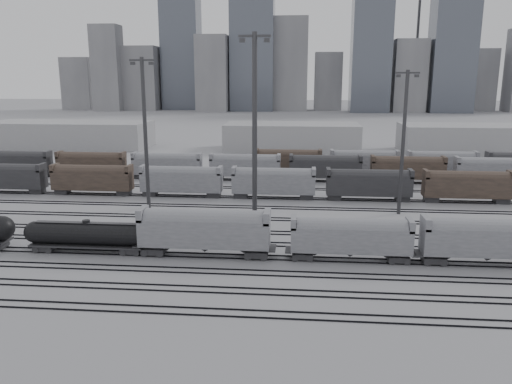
# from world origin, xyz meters

# --- Properties ---
(ground) EXTENTS (900.00, 900.00, 0.00)m
(ground) POSITION_xyz_m (0.00, 0.00, 0.00)
(ground) COLOR #A7A7AB
(ground) RESTS_ON ground
(tracks) EXTENTS (220.00, 71.50, 0.16)m
(tracks) POSITION_xyz_m (0.00, 17.50, 0.08)
(tracks) COLOR black
(tracks) RESTS_ON ground
(tank_car_b) EXTENTS (16.27, 2.71, 4.02)m
(tank_car_b) POSITION_xyz_m (-13.59, 1.00, 2.33)
(tank_car_b) COLOR #27272A
(tank_car_b) RESTS_ON ground
(hopper_car_a) EXTENTS (16.07, 3.19, 5.75)m
(hopper_car_a) POSITION_xyz_m (1.30, 1.00, 3.55)
(hopper_car_a) COLOR #27272A
(hopper_car_a) RESTS_ON ground
(hopper_car_b) EXTENTS (14.29, 2.84, 5.11)m
(hopper_car_b) POSITION_xyz_m (18.95, 1.00, 3.16)
(hopper_car_b) COLOR #27272A
(hopper_car_b) RESTS_ON ground
(hopper_car_c) EXTENTS (15.33, 3.05, 5.48)m
(hopper_car_c) POSITION_xyz_m (34.81, 1.00, 3.39)
(hopper_car_c) COLOR #27272A
(hopper_car_c) RESTS_ON ground
(light_mast_b) EXTENTS (3.95, 0.63, 24.66)m
(light_mast_b) POSITION_xyz_m (-12.45, 22.79, 13.08)
(light_mast_b) COLOR #363638
(light_mast_b) RESTS_ON ground
(light_mast_c) EXTENTS (4.39, 0.70, 27.45)m
(light_mast_c) POSITION_xyz_m (6.36, 12.82, 14.56)
(light_mast_c) COLOR #363638
(light_mast_c) RESTS_ON ground
(light_mast_d) EXTENTS (3.62, 0.58, 22.64)m
(light_mast_d) POSITION_xyz_m (28.75, 23.14, 12.01)
(light_mast_d) COLOR #363638
(light_mast_d) RESTS_ON ground
(bg_string_near) EXTENTS (151.00, 3.00, 5.60)m
(bg_string_near) POSITION_xyz_m (8.00, 32.00, 2.80)
(bg_string_near) COLOR gray
(bg_string_near) RESTS_ON ground
(bg_string_mid) EXTENTS (151.00, 3.00, 5.60)m
(bg_string_mid) POSITION_xyz_m (18.00, 48.00, 2.80)
(bg_string_mid) COLOR #27272A
(bg_string_mid) RESTS_ON ground
(bg_string_far) EXTENTS (66.00, 3.00, 5.60)m
(bg_string_far) POSITION_xyz_m (35.50, 56.00, 2.80)
(bg_string_far) COLOR brown
(bg_string_far) RESTS_ON ground
(warehouse_left) EXTENTS (50.00, 18.00, 8.00)m
(warehouse_left) POSITION_xyz_m (-60.00, 95.00, 4.00)
(warehouse_left) COLOR #A6A6A9
(warehouse_left) RESTS_ON ground
(warehouse_mid) EXTENTS (40.00, 18.00, 8.00)m
(warehouse_mid) POSITION_xyz_m (10.00, 95.00, 4.00)
(warehouse_mid) COLOR #A6A6A9
(warehouse_mid) RESTS_ON ground
(warehouse_right) EXTENTS (35.00, 18.00, 8.00)m
(warehouse_right) POSITION_xyz_m (60.00, 95.00, 4.00)
(warehouse_right) COLOR #A6A6A9
(warehouse_right) RESTS_ON ground
(skyline) EXTENTS (316.00, 22.40, 95.00)m
(skyline) POSITION_xyz_m (10.84, 280.00, 34.73)
(skyline) COLOR gray
(skyline) RESTS_ON ground
(crane_left) EXTENTS (42.00, 1.80, 100.00)m
(crane_left) POSITION_xyz_m (-28.74, 305.00, 57.39)
(crane_left) COLOR #363638
(crane_left) RESTS_ON ground
(crane_right) EXTENTS (42.00, 1.80, 100.00)m
(crane_right) POSITION_xyz_m (91.26, 305.00, 57.39)
(crane_right) COLOR #363638
(crane_right) RESTS_ON ground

